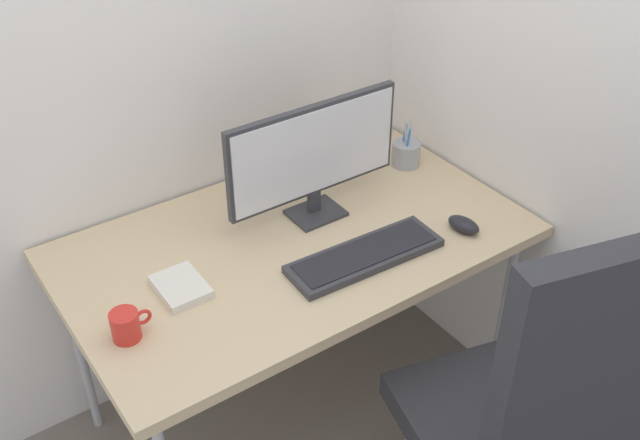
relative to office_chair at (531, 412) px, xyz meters
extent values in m
plane|color=slate|center=(-0.18, 0.81, -0.62)|extent=(8.00, 8.00, 0.00)
cube|color=#D1B78C|center=(-0.18, 0.81, 0.11)|extent=(1.39, 0.82, 0.04)
cylinder|color=#B2B5BA|center=(0.44, 0.47, -0.26)|extent=(0.03, 0.03, 0.72)
cylinder|color=#B2B5BA|center=(-0.80, 1.14, -0.26)|extent=(0.03, 0.03, 0.72)
cylinder|color=#B2B5BA|center=(0.44, 1.14, -0.26)|extent=(0.03, 0.03, 0.72)
cube|color=#2D2D33|center=(0.03, 0.12, -0.18)|extent=(0.59, 0.60, 0.08)
cube|color=#2D2D33|center=(-0.03, -0.12, 0.23)|extent=(0.44, 0.18, 0.74)
cube|color=#333338|center=(-0.05, 0.88, 0.14)|extent=(0.17, 0.13, 0.01)
cube|color=#333338|center=(-0.05, 0.89, 0.18)|extent=(0.04, 0.02, 0.08)
cube|color=#333338|center=(-0.05, 0.89, 0.36)|extent=(0.59, 0.02, 0.30)
cube|color=silver|center=(-0.05, 0.87, 0.36)|extent=(0.57, 0.01, 0.27)
cube|color=#333338|center=(-0.07, 0.60, 0.14)|extent=(0.48, 0.17, 0.02)
cube|color=black|center=(-0.07, 0.60, 0.16)|extent=(0.44, 0.14, 0.00)
ellipsoid|color=black|center=(0.27, 0.54, 0.15)|extent=(0.08, 0.12, 0.04)
cylinder|color=#9EA0A5|center=(0.38, 0.95, 0.17)|extent=(0.10, 0.10, 0.08)
cylinder|color=silver|center=(0.37, 0.95, 0.24)|extent=(0.02, 0.01, 0.14)
cylinder|color=silver|center=(0.39, 0.95, 0.24)|extent=(0.02, 0.01, 0.14)
torus|color=purple|center=(0.38, 0.95, 0.18)|extent=(0.03, 0.04, 0.01)
cylinder|color=#337FD8|center=(0.38, 0.97, 0.22)|extent=(0.01, 0.02, 0.12)
cylinder|color=#337FD8|center=(0.37, 0.94, 0.22)|extent=(0.02, 0.02, 0.12)
cube|color=silver|center=(-0.57, 0.78, 0.14)|extent=(0.13, 0.16, 0.03)
cylinder|color=red|center=(-0.77, 0.69, 0.17)|extent=(0.07, 0.07, 0.08)
torus|color=red|center=(-0.72, 0.69, 0.18)|extent=(0.05, 0.01, 0.05)
camera|label=1|loc=(-1.15, -0.72, 1.47)|focal=41.74mm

